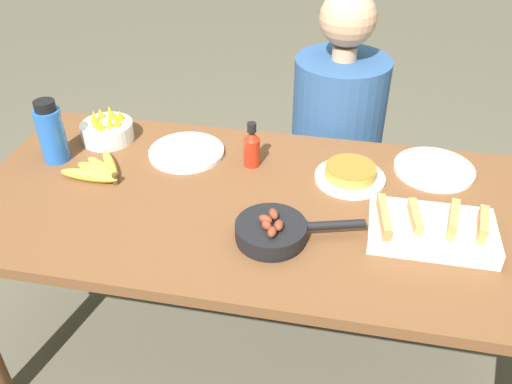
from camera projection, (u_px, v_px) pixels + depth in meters
ground_plane at (256, 351)px, 2.03m from camera, size 14.00×14.00×0.00m
dining_table at (256, 224)px, 1.67m from camera, size 1.74×0.84×0.70m
banana_bunch at (100, 170)px, 1.72m from camera, size 0.21×0.18×0.04m
melon_tray at (431, 229)px, 1.46m from camera, size 0.34×0.20×0.10m
skillet at (274, 231)px, 1.46m from camera, size 0.35×0.19×0.08m
frittata_plate_center at (350, 174)px, 1.69m from camera, size 0.22×0.22×0.05m
empty_plate_near_front at (434, 169)px, 1.74m from camera, size 0.25×0.25×0.02m
empty_plate_far_left at (187, 152)px, 1.83m from camera, size 0.25×0.25×0.02m
fruit_bowl_mango at (107, 129)px, 1.89m from camera, size 0.18×0.18×0.12m
water_bottle at (51, 133)px, 1.75m from camera, size 0.09×0.09×0.21m
hot_sauce_bottle at (252, 147)px, 1.74m from camera, size 0.05×0.05×0.15m
person_figure at (334, 161)px, 2.23m from camera, size 0.39×0.39×1.17m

